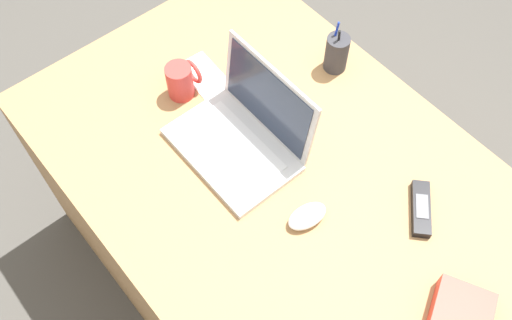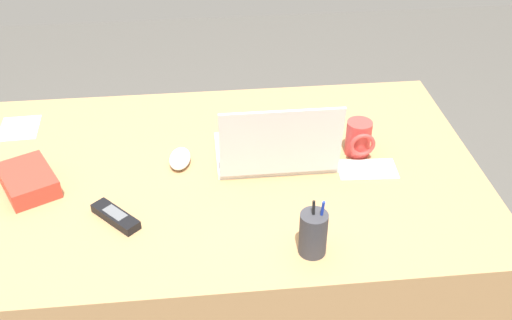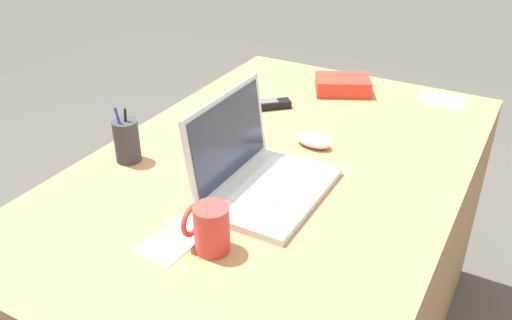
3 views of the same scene
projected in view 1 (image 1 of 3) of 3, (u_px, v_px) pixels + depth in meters
The scene contains 8 objects.
ground_plane at pixel (277, 276), 2.15m from camera, with size 6.00×6.00×0.00m, color #4C4944.
desk at pixel (281, 235), 1.83m from camera, with size 1.48×0.95×0.75m, color #A87C4F.
laptop at pixel (243, 133), 1.52m from camera, with size 0.35×0.26×0.24m.
computer_mouse at pixel (307, 216), 1.43m from camera, with size 0.06×0.11×0.04m, color white.
coffee_mug_white at pixel (181, 80), 1.61m from camera, with size 0.08×0.09×0.11m.
cordless_phone at pixel (421, 209), 1.44m from camera, with size 0.14×0.14×0.03m.
pen_holder at pixel (337, 53), 1.66m from camera, with size 0.07×0.07×0.16m.
paper_note_left at pixel (204, 76), 1.69m from camera, with size 0.17×0.10×0.00m, color white.
Camera 1 is at (0.53, -0.55, 2.06)m, focal length 40.13 mm.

